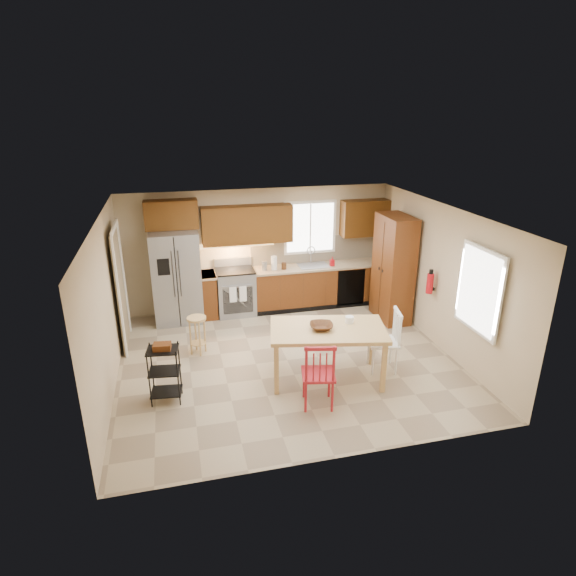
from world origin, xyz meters
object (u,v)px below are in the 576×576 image
(table_bowl, at_px, (321,329))
(utility_cart, at_px, (165,374))
(refrigerator, at_px, (177,277))
(chair_white, at_px, (383,341))
(fire_extinguisher, at_px, (430,283))
(bar_stool, at_px, (198,335))
(table_jar, at_px, (349,321))
(chair_red, at_px, (318,373))
(soap_bottle, at_px, (332,261))
(dining_table, at_px, (327,354))
(pantry, at_px, (393,269))
(range_stove, at_px, (236,292))

(table_bowl, bearing_deg, utility_cart, -179.20)
(refrigerator, bearing_deg, chair_white, -41.60)
(fire_extinguisher, height_order, bar_stool, fire_extinguisher)
(refrigerator, height_order, bar_stool, refrigerator)
(table_bowl, bearing_deg, table_jar, 12.53)
(fire_extinguisher, relative_size, chair_red, 0.35)
(refrigerator, relative_size, soap_bottle, 9.53)
(soap_bottle, height_order, table_bowl, soap_bottle)
(refrigerator, distance_m, table_bowl, 3.50)
(soap_bottle, relative_size, chair_red, 0.19)
(dining_table, distance_m, table_jar, 0.62)
(soap_bottle, bearing_deg, fire_extinguisher, -59.47)
(pantry, bearing_deg, dining_table, -135.92)
(range_stove, relative_size, soap_bottle, 4.82)
(range_stove, bearing_deg, fire_extinguisher, -32.62)
(pantry, height_order, chair_white, pantry)
(pantry, distance_m, chair_white, 2.17)
(pantry, xyz_separation_m, utility_cart, (-4.41, -1.93, -0.61))
(utility_cart, bearing_deg, refrigerator, 91.27)
(refrigerator, bearing_deg, dining_table, -52.42)
(chair_red, bearing_deg, pantry, 59.77)
(range_stove, bearing_deg, chair_white, -55.16)
(fire_extinguisher, height_order, table_jar, fire_extinguisher)
(refrigerator, height_order, chair_white, refrigerator)
(pantry, xyz_separation_m, fire_extinguisher, (0.20, -1.05, 0.05))
(utility_cart, bearing_deg, chair_red, -9.47)
(soap_bottle, distance_m, utility_cart, 4.51)
(dining_table, distance_m, utility_cart, 2.45)
(soap_bottle, relative_size, fire_extinguisher, 0.53)
(fire_extinguisher, height_order, utility_cart, fire_extinguisher)
(utility_cart, bearing_deg, dining_table, 7.66)
(chair_red, height_order, chair_white, same)
(pantry, xyz_separation_m, chair_red, (-2.31, -2.55, -0.54))
(refrigerator, bearing_deg, pantry, -12.62)
(range_stove, height_order, chair_red, chair_red)
(dining_table, xyz_separation_m, bar_stool, (-1.90, 1.32, -0.09))
(chair_white, bearing_deg, pantry, -16.68)
(dining_table, xyz_separation_m, utility_cart, (-2.45, -0.03, 0.01))
(dining_table, bearing_deg, utility_cart, -167.27)
(chair_white, xyz_separation_m, bar_stool, (-2.85, 1.27, -0.17))
(chair_white, bearing_deg, dining_table, 104.98)
(dining_table, relative_size, chair_white, 1.70)
(chair_white, height_order, utility_cart, chair_white)
(fire_extinguisher, relative_size, table_jar, 2.16)
(pantry, relative_size, utility_cart, 2.40)
(range_stove, distance_m, table_bowl, 3.05)
(fire_extinguisher, xyz_separation_m, chair_red, (-2.51, -1.50, -0.59))
(dining_table, bearing_deg, chair_white, 14.98)
(soap_bottle, distance_m, table_bowl, 3.01)
(refrigerator, height_order, range_stove, refrigerator)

